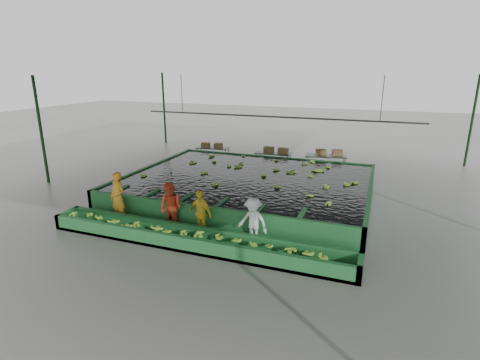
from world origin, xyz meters
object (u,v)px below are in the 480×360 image
at_px(packing_table_left, 213,155).
at_px(packing_table_right, 325,164).
at_px(worker_a, 118,198).
at_px(packing_table_mid, 273,161).
at_px(sorting_trough, 193,239).
at_px(box_stack_mid, 276,153).
at_px(box_stack_left, 212,148).
at_px(flotation_tank, 248,186).
at_px(worker_d, 253,221).
at_px(box_stack_right, 329,155).
at_px(worker_b, 171,207).
at_px(worker_c, 200,213).

bearing_deg(packing_table_left, packing_table_right, -1.57).
height_order(worker_a, packing_table_mid, worker_a).
height_order(sorting_trough, worker_a, worker_a).
height_order(packing_table_right, box_stack_mid, box_stack_mid).
relative_size(worker_a, box_stack_left, 1.49).
bearing_deg(box_stack_left, packing_table_left, 74.85).
distance_m(flotation_tank, packing_table_mid, 4.87).
xyz_separation_m(flotation_tank, packing_table_right, (2.54, 4.92, 0.03)).
bearing_deg(packing_table_left, worker_d, -58.93).
relative_size(flotation_tank, box_stack_right, 7.36).
bearing_deg(worker_d, worker_b, -168.40).
xyz_separation_m(packing_table_mid, box_stack_right, (2.97, 0.14, 0.51)).
relative_size(worker_d, box_stack_mid, 1.16).
bearing_deg(worker_b, box_stack_right, 76.22).
bearing_deg(box_stack_right, worker_d, -96.23).
bearing_deg(worker_b, sorting_trough, -24.04).
height_order(worker_c, box_stack_right, worker_c).
bearing_deg(box_stack_right, worker_c, -106.82).
height_order(sorting_trough, worker_b, worker_b).
relative_size(worker_b, box_stack_mid, 1.27).
xyz_separation_m(packing_table_left, packing_table_mid, (3.71, -0.24, 0.01)).
relative_size(sorting_trough, packing_table_mid, 5.15).
xyz_separation_m(worker_b, box_stack_left, (-2.79, 9.33, 0.02)).
distance_m(worker_b, packing_table_mid, 9.22).
distance_m(worker_c, box_stack_left, 10.11).
bearing_deg(flotation_tank, worker_a, -127.94).
height_order(sorting_trough, box_stack_right, box_stack_right).
bearing_deg(box_stack_left, worker_c, -67.38).
bearing_deg(worker_a, box_stack_right, 73.24).
bearing_deg(sorting_trough, box_stack_right, 75.12).
height_order(worker_a, worker_d, worker_a).
xyz_separation_m(worker_b, box_stack_mid, (1.09, 9.20, 0.04)).
relative_size(packing_table_mid, box_stack_mid, 1.47).
relative_size(packing_table_left, box_stack_mid, 1.43).
bearing_deg(worker_c, box_stack_right, 90.48).
distance_m(box_stack_mid, box_stack_right, 2.83).
bearing_deg(sorting_trough, flotation_tank, 90.00).
relative_size(worker_a, packing_table_left, 0.98).
bearing_deg(packing_table_mid, worker_c, -89.03).
bearing_deg(box_stack_mid, box_stack_left, 178.06).
bearing_deg(worker_a, packing_table_mid, 87.71).
bearing_deg(sorting_trough, packing_table_mid, 91.63).
distance_m(worker_c, packing_table_mid, 9.17).
bearing_deg(worker_c, box_stack_mid, 107.36).
relative_size(worker_a, worker_c, 1.18).
bearing_deg(packing_table_right, worker_b, -112.24).
bearing_deg(packing_table_left, worker_a, -86.08).
distance_m(box_stack_left, box_stack_right, 6.70).
relative_size(worker_a, packing_table_right, 0.88).
relative_size(worker_c, packing_table_mid, 0.81).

